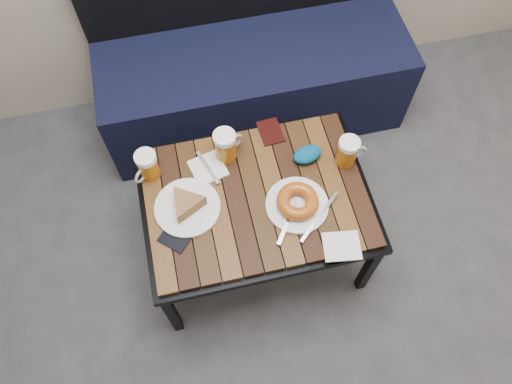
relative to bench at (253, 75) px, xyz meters
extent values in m
cube|color=black|center=(0.00, -0.02, -0.05)|extent=(1.40, 0.50, 0.45)
cube|color=black|center=(-0.54, -1.01, -0.06)|extent=(0.04, 0.03, 0.42)
cube|color=black|center=(0.24, -1.01, -0.06)|extent=(0.04, 0.03, 0.42)
cube|color=black|center=(-0.54, -0.45, -0.06)|extent=(0.04, 0.04, 0.42)
cube|color=black|center=(0.24, -0.45, -0.06)|extent=(0.04, 0.04, 0.42)
cube|color=black|center=(-0.15, -0.73, 0.16)|extent=(0.84, 0.62, 0.03)
cube|color=#3D240D|center=(-0.15, -0.73, 0.19)|extent=(0.80, 0.58, 0.02)
cylinder|color=#A3590D|center=(-0.51, -0.55, 0.25)|extent=(0.10, 0.10, 0.10)
cylinder|color=white|center=(-0.51, -0.55, 0.31)|extent=(0.08, 0.08, 0.02)
torus|color=#8C999E|center=(-0.54, -0.58, 0.25)|extent=(0.05, 0.05, 0.06)
cylinder|color=#A3590D|center=(-0.23, -0.54, 0.25)|extent=(0.11, 0.11, 0.11)
cylinder|color=white|center=(-0.23, -0.54, 0.32)|extent=(0.08, 0.08, 0.02)
torus|color=#8C999E|center=(-0.18, -0.52, 0.25)|extent=(0.07, 0.04, 0.07)
cylinder|color=#A3590D|center=(0.21, -0.66, 0.25)|extent=(0.08, 0.08, 0.10)
cylinder|color=white|center=(0.21, -0.66, 0.31)|extent=(0.08, 0.08, 0.02)
torus|color=#8C999E|center=(0.25, -0.66, 0.25)|extent=(0.06, 0.01, 0.06)
cylinder|color=white|center=(-0.40, -0.73, 0.21)|extent=(0.24, 0.24, 0.02)
cylinder|color=white|center=(-0.02, -0.80, 0.21)|extent=(0.23, 0.23, 0.02)
torus|color=#85360C|center=(-0.02, -0.80, 0.24)|extent=(0.15, 0.15, 0.05)
cube|color=#A5A8AD|center=(0.04, -0.87, 0.22)|extent=(0.19, 0.17, 0.00)
cube|color=#A5A8AD|center=(-0.07, -0.87, 0.22)|extent=(0.11, 0.15, 0.00)
cube|color=white|center=(-0.30, -0.58, 0.20)|extent=(0.15, 0.15, 0.01)
cube|color=#A5A8AD|center=(-0.30, -0.58, 0.21)|extent=(0.07, 0.16, 0.00)
cube|color=white|center=(0.09, -0.99, 0.20)|extent=(0.14, 0.13, 0.01)
cube|color=black|center=(-0.44, -0.81, 0.20)|extent=(0.17, 0.17, 0.01)
cube|color=black|center=(-0.04, -0.47, 0.20)|extent=(0.09, 0.12, 0.01)
ellipsoid|color=navy|center=(0.07, -0.62, 0.22)|extent=(0.13, 0.10, 0.05)
camera|label=1|loc=(-0.34, -1.55, 1.81)|focal=35.00mm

